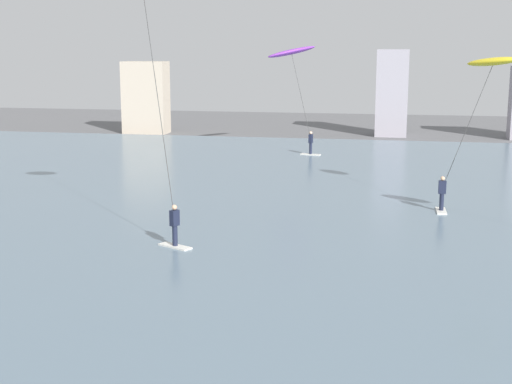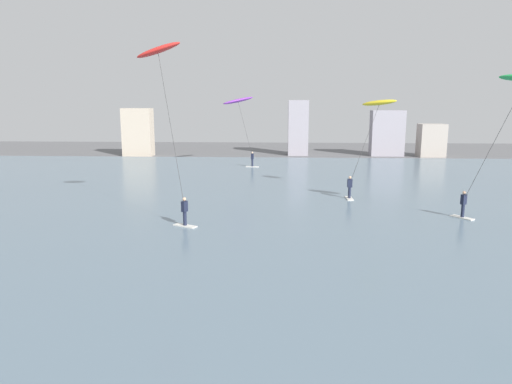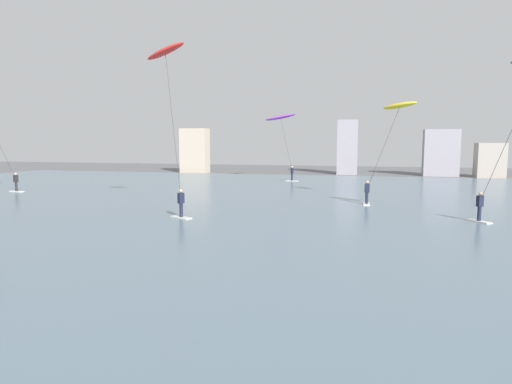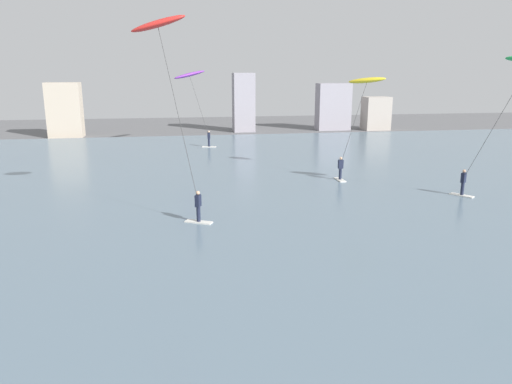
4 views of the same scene
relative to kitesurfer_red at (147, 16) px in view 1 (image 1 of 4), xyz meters
name	(u,v)px [view 1 (image 1 of 4)]	position (x,y,z in m)	size (l,w,h in m)	color
water_bay	(299,207)	(5.10, 6.48, -8.70)	(84.00, 52.00, 0.10)	slate
far_shore_buildings	(405,101)	(10.13, 35.56, -5.71)	(42.06, 4.41, 7.30)	#B7A893
kitesurfer_red	(147,16)	(0.00, 0.00, 0.00)	(3.83, 3.17, 10.29)	silver
kitesurfer_purple	(293,58)	(2.15, 24.85, -2.03)	(4.25, 3.63, 7.69)	silver
kitesurfer_yellow	(486,80)	(13.46, 7.53, -2.65)	(3.57, 2.92, 7.15)	silver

